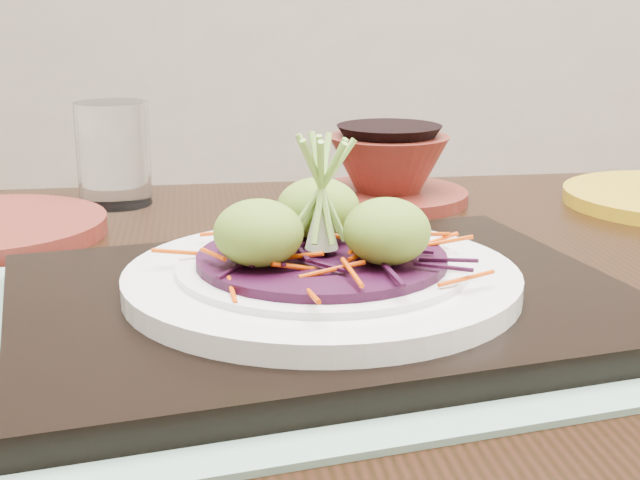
{
  "coord_description": "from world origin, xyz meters",
  "views": [
    {
      "loc": [
        -0.02,
        -0.63,
        0.88
      ],
      "look_at": [
        0.0,
        -0.11,
        0.74
      ],
      "focal_mm": 50.0,
      "sensor_mm": 36.0,
      "label": 1
    }
  ],
  "objects_px": {
    "terracotta_bowl_set": "(388,173)",
    "white_plate": "(322,277)",
    "serving_tray": "(322,303)",
    "water_glass": "(114,154)",
    "dining_table": "(335,429)"
  },
  "relations": [
    {
      "from": "terracotta_bowl_set",
      "to": "white_plate",
      "type": "bearing_deg",
      "value": -103.98
    },
    {
      "from": "dining_table",
      "to": "serving_tray",
      "type": "height_order",
      "value": "serving_tray"
    },
    {
      "from": "white_plate",
      "to": "dining_table",
      "type": "bearing_deg",
      "value": 74.23
    },
    {
      "from": "dining_table",
      "to": "white_plate",
      "type": "bearing_deg",
      "value": -111.21
    },
    {
      "from": "serving_tray",
      "to": "water_glass",
      "type": "xyz_separation_m",
      "value": [
        -0.17,
        0.31,
        0.04
      ]
    },
    {
      "from": "dining_table",
      "to": "serving_tray",
      "type": "xyz_separation_m",
      "value": [
        -0.01,
        -0.04,
        0.1
      ]
    },
    {
      "from": "white_plate",
      "to": "terracotta_bowl_set",
      "type": "xyz_separation_m",
      "value": [
        0.08,
        0.31,
        0.0
      ]
    },
    {
      "from": "serving_tray",
      "to": "water_glass",
      "type": "distance_m",
      "value": 0.36
    },
    {
      "from": "white_plate",
      "to": "terracotta_bowl_set",
      "type": "height_order",
      "value": "terracotta_bowl_set"
    },
    {
      "from": "white_plate",
      "to": "water_glass",
      "type": "height_order",
      "value": "water_glass"
    },
    {
      "from": "serving_tray",
      "to": "terracotta_bowl_set",
      "type": "bearing_deg",
      "value": 60.76
    },
    {
      "from": "white_plate",
      "to": "terracotta_bowl_set",
      "type": "bearing_deg",
      "value": 76.02
    },
    {
      "from": "terracotta_bowl_set",
      "to": "dining_table",
      "type": "bearing_deg",
      "value": -103.72
    },
    {
      "from": "water_glass",
      "to": "terracotta_bowl_set",
      "type": "height_order",
      "value": "water_glass"
    },
    {
      "from": "dining_table",
      "to": "water_glass",
      "type": "distance_m",
      "value": 0.36
    }
  ]
}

